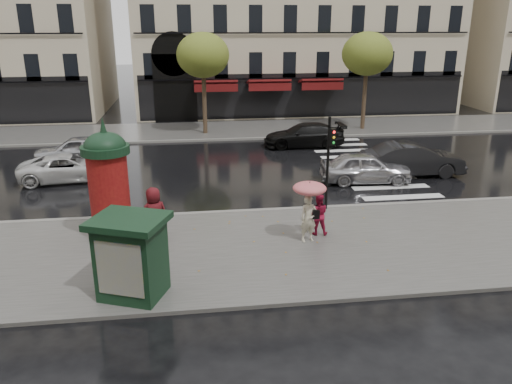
{
  "coord_description": "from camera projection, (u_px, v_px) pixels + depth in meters",
  "views": [
    {
      "loc": [
        -3.05,
        -15.35,
        7.17
      ],
      "look_at": [
        -0.78,
        1.5,
        1.39
      ],
      "focal_mm": 35.0,
      "sensor_mm": 36.0,
      "label": 1
    }
  ],
  "objects": [
    {
      "name": "newsstand",
      "position": [
        131.0,
        256.0,
        13.27
      ],
      "size": [
        2.33,
        2.16,
        2.26
      ],
      "color": "black",
      "rests_on": "near_sidewalk"
    },
    {
      "name": "car_black",
      "position": [
        304.0,
        135.0,
        30.24
      ],
      "size": [
        4.92,
        2.1,
        1.41
      ],
      "primitive_type": "imported",
      "rotation": [
        0.0,
        0.0,
        -1.6
      ],
      "color": "black",
      "rests_on": "ground"
    },
    {
      "name": "tree_far_right",
      "position": [
        367.0,
        54.0,
        33.46
      ],
      "size": [
        3.4,
        3.4,
        6.64
      ],
      "color": "#38281C",
      "rests_on": "ground"
    },
    {
      "name": "far_sidewalk",
      "position": [
        234.0,
        130.0,
        34.91
      ],
      "size": [
        90.0,
        6.0,
        0.12
      ],
      "primitive_type": "cube",
      "color": "#474744",
      "rests_on": "ground"
    },
    {
      "name": "ground",
      "position": [
        284.0,
        243.0,
        17.1
      ],
      "size": [
        160.0,
        160.0,
        0.0
      ],
      "primitive_type": "plane",
      "color": "black",
      "rests_on": "ground"
    },
    {
      "name": "zebra_crossing",
      "position": [
        360.0,
        163.0,
        26.86
      ],
      "size": [
        3.6,
        11.75,
        0.01
      ],
      "primitive_type": "cube",
      "color": "silver",
      "rests_on": "ground"
    },
    {
      "name": "man_burgundy",
      "position": [
        154.0,
        214.0,
        16.75
      ],
      "size": [
        1.09,
        0.93,
        1.88
      ],
      "primitive_type": "imported",
      "rotation": [
        0.0,
        0.0,
        3.57
      ],
      "color": "#541016",
      "rests_on": "near_sidewalk"
    },
    {
      "name": "car_far_silver",
      "position": [
        77.0,
        150.0,
        26.51
      ],
      "size": [
        4.48,
        1.87,
        1.52
      ],
      "primitive_type": "imported",
      "rotation": [
        0.0,
        0.0,
        -1.59
      ],
      "color": "#B0B0B5",
      "rests_on": "ground"
    },
    {
      "name": "near_kerb",
      "position": [
        270.0,
        210.0,
        19.89
      ],
      "size": [
        90.0,
        0.25,
        0.14
      ],
      "primitive_type": "cube",
      "color": "slate",
      "rests_on": "ground"
    },
    {
      "name": "car_white",
      "position": [
        69.0,
        168.0,
        23.7
      ],
      "size": [
        4.75,
        2.61,
        1.26
      ],
      "primitive_type": "imported",
      "rotation": [
        0.0,
        0.0,
        1.69
      ],
      "color": "silver",
      "rests_on": "ground"
    },
    {
      "name": "car_silver",
      "position": [
        365.0,
        168.0,
        23.4
      ],
      "size": [
        4.4,
        2.11,
        1.45
      ],
      "primitive_type": "imported",
      "rotation": [
        0.0,
        0.0,
        1.48
      ],
      "color": "#AFAEB3",
      "rests_on": "ground"
    },
    {
      "name": "tree_far_left",
      "position": [
        203.0,
        56.0,
        32.07
      ],
      "size": [
        3.4,
        3.4,
        6.64
      ],
      "color": "#38281C",
      "rests_on": "ground"
    },
    {
      "name": "traffic_light",
      "position": [
        329.0,
        155.0,
        19.19
      ],
      "size": [
        0.28,
        0.36,
        3.69
      ],
      "color": "black",
      "rests_on": "near_sidewalk"
    },
    {
      "name": "far_kerb",
      "position": [
        238.0,
        139.0,
        32.09
      ],
      "size": [
        90.0,
        0.25,
        0.14
      ],
      "primitive_type": "cube",
      "color": "slate",
      "rests_on": "ground"
    },
    {
      "name": "near_sidewalk",
      "position": [
        287.0,
        248.0,
        16.61
      ],
      "size": [
        90.0,
        7.0,
        0.12
      ],
      "primitive_type": "cube",
      "color": "#474744",
      "rests_on": "ground"
    },
    {
      "name": "morris_column",
      "position": [
        109.0,
        183.0,
        16.51
      ],
      "size": [
        1.56,
        1.56,
        4.21
      ],
      "color": "black",
      "rests_on": "near_sidewalk"
    },
    {
      "name": "woman_red",
      "position": [
        318.0,
        214.0,
        17.32
      ],
      "size": [
        0.8,
        0.67,
        1.48
      ],
      "primitive_type": "imported",
      "rotation": [
        0.0,
        0.0,
        2.97
      ],
      "color": "maroon",
      "rests_on": "near_sidewalk"
    },
    {
      "name": "woman_umbrella",
      "position": [
        309.0,
        202.0,
        16.55
      ],
      "size": [
        1.12,
        1.12,
        2.15
      ],
      "color": "beige",
      "rests_on": "near_sidewalk"
    },
    {
      "name": "car_darkgrey",
      "position": [
        413.0,
        159.0,
        24.49
      ],
      "size": [
        4.96,
        1.93,
        1.61
      ],
      "primitive_type": "imported",
      "rotation": [
        0.0,
        0.0,
        1.52
      ],
      "color": "black",
      "rests_on": "ground"
    }
  ]
}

